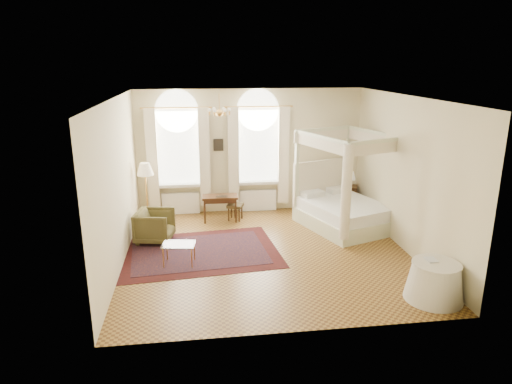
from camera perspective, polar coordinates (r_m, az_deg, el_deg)
The scene contains 18 objects.
ground at distance 9.93m, azimuth 1.41°, elevation -7.62°, with size 6.00×6.00×0.00m, color olive.
room_walls at distance 9.31m, azimuth 1.49°, elevation 3.60°, with size 6.00×6.00×6.00m.
window_left at distance 12.12m, azimuth -9.63°, elevation 3.95°, with size 1.62×0.27×3.29m.
window_right at distance 12.22m, azimuth 0.28°, elevation 4.27°, with size 1.62×0.27×3.29m.
chandelier at distance 10.24m, azimuth -4.60°, elevation 9.96°, with size 0.51×0.45×0.50m.
wall_pictures at distance 12.22m, azimuth -0.31°, elevation 6.20°, with size 2.54×0.03×0.39m.
canopy_bed at distance 11.43m, azimuth 11.09°, elevation -1.82°, with size 2.38×2.62×2.36m.
nightstand at distance 12.91m, azimuth 11.44°, elevation -0.68°, with size 0.47×0.42×0.67m, color #3B2310.
nightstand_lamp at distance 12.73m, azimuth 11.69°, elevation 1.91°, with size 0.28×0.28×0.42m.
writing_desk at distance 11.70m, azimuth -4.53°, elevation -0.93°, with size 0.91×0.49×0.67m.
laptop at distance 11.60m, azimuth -4.32°, elevation -0.51°, with size 0.29×0.19×0.02m, color black.
stool at distance 11.80m, azimuth -2.62°, elevation -1.85°, with size 0.48×0.48×0.43m.
armchair at distance 10.66m, azimuth -12.55°, elevation -4.18°, with size 0.79×0.81×0.74m, color #443D1D.
coffee_table at distance 9.38m, azimuth -9.64°, elevation -6.66°, with size 0.71×0.55×0.45m.
floor_lamp at distance 11.51m, azimuth -13.68°, elevation 2.40°, with size 0.41×0.41×1.59m.
oriental_rug at distance 10.04m, azimuth -7.11°, elevation -7.43°, with size 3.58×2.73×0.01m.
side_table at distance 8.57m, azimuth 21.42°, elevation -10.36°, with size 1.00×1.00×0.68m.
book at distance 8.46m, azimuth 20.51°, elevation -7.96°, with size 0.18×0.24×0.02m, color black.
Camera 1 is at (-1.44, -8.97, 4.00)m, focal length 32.00 mm.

